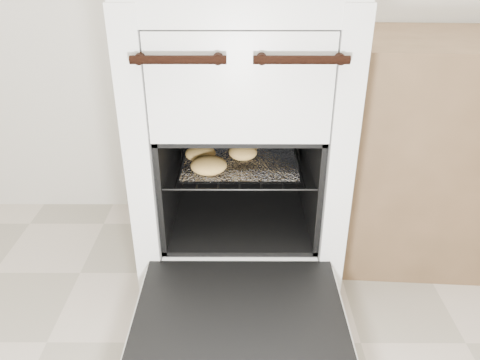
% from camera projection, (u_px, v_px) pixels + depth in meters
% --- Properties ---
extents(stove, '(0.66, 0.73, 1.01)m').
position_uv_depth(stove, '(240.00, 145.00, 1.65)').
color(stove, silver).
rests_on(stove, ground).
extents(oven_door, '(0.59, 0.46, 0.04)m').
position_uv_depth(oven_door, '(240.00, 316.00, 1.28)').
color(oven_door, black).
rests_on(oven_door, stove).
extents(oven_rack, '(0.48, 0.46, 0.01)m').
position_uv_depth(oven_rack, '(240.00, 159.00, 1.59)').
color(oven_rack, black).
rests_on(oven_rack, stove).
extents(foil_sheet, '(0.37, 0.33, 0.01)m').
position_uv_depth(foil_sheet, '(240.00, 160.00, 1.57)').
color(foil_sheet, white).
rests_on(foil_sheet, oven_rack).
extents(baked_rolls, '(0.27, 0.29, 0.05)m').
position_uv_depth(baked_rolls, '(222.00, 155.00, 1.54)').
color(baked_rolls, '#E0B459').
rests_on(baked_rolls, foil_sheet).
extents(counter, '(0.88, 0.62, 0.84)m').
position_uv_depth(counter, '(444.00, 150.00, 1.79)').
color(counter, brown).
rests_on(counter, ground).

